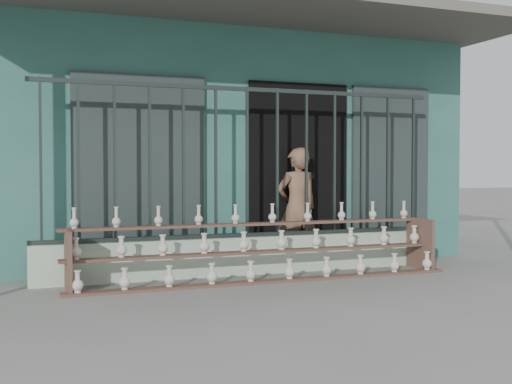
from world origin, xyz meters
name	(u,v)px	position (x,y,z in m)	size (l,w,h in m)	color
ground	(291,293)	(0.00, 0.00, 0.00)	(60.00, 60.00, 0.00)	slate
workshop_building	(186,147)	(0.00, 4.23, 1.62)	(7.40, 6.60, 3.21)	#2E6157
parapet_wall	(247,255)	(0.00, 1.30, 0.23)	(5.00, 0.20, 0.45)	#B2CCAE
security_fence	(247,162)	(0.00, 1.30, 1.35)	(5.00, 0.04, 1.80)	#283330
shelf_rack	(263,248)	(0.04, 0.89, 0.36)	(4.50, 0.68, 0.85)	brown
elderly_woman	(297,207)	(0.79, 1.59, 0.77)	(0.56, 0.37, 1.54)	brown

